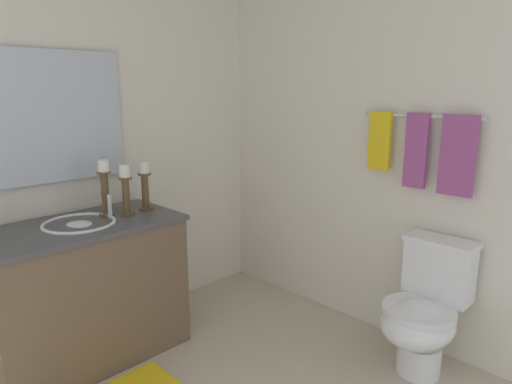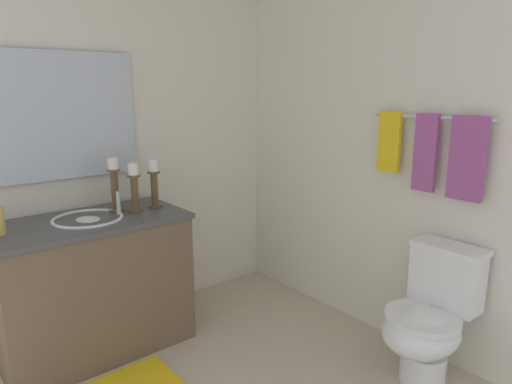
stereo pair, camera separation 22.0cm
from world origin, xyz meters
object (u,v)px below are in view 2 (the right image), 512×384
at_px(candle_holder_short, 134,186).
at_px(towel_near_corner, 467,159).
at_px(towel_center, 425,153).
at_px(sink_basin, 89,226).
at_px(towel_near_vanity, 389,142).
at_px(towel_bar, 430,117).
at_px(toilet, 429,319).
at_px(vanity_cabinet, 94,285).
at_px(candle_holder_mid, 114,184).
at_px(mirror, 63,116).
at_px(candle_holder_tall, 154,183).

relative_size(candle_holder_short, towel_near_corner, 0.69).
bearing_deg(candle_holder_short, towel_near_corner, 38.80).
bearing_deg(towel_center, sink_basin, -130.35).
bearing_deg(towel_near_vanity, towel_bar, 4.36).
bearing_deg(toilet, towel_bar, 134.20).
xyz_separation_m(vanity_cabinet, candle_holder_mid, (-0.06, 0.20, 0.59)).
height_order(towel_bar, towel_center, towel_center).
bearing_deg(candle_holder_mid, mirror, -138.73).
height_order(mirror, toilet, mirror).
relative_size(vanity_cabinet, towel_bar, 1.56).
xyz_separation_m(candle_holder_tall, candle_holder_short, (0.02, -0.14, 0.00)).
bearing_deg(towel_center, towel_near_corner, 0.00).
bearing_deg(vanity_cabinet, towel_near_corner, 44.70).
relative_size(vanity_cabinet, candle_holder_mid, 3.31).
height_order(candle_holder_tall, candle_holder_mid, candle_holder_mid).
bearing_deg(towel_near_vanity, candle_holder_short, -130.07).
bearing_deg(candle_holder_short, mirror, -135.90).
xyz_separation_m(candle_holder_short, towel_near_vanity, (0.99, 1.17, 0.27)).
xyz_separation_m(towel_bar, towel_near_vanity, (-0.24, -0.02, -0.16)).
bearing_deg(towel_bar, sink_basin, -130.00).
bearing_deg(sink_basin, candle_holder_short, 86.41).
height_order(candle_holder_short, towel_near_vanity, towel_near_vanity).
height_order(mirror, towel_near_vanity, mirror).
height_order(candle_holder_mid, towel_near_corner, towel_near_corner).
bearing_deg(towel_bar, vanity_cabinet, -129.99).
xyz_separation_m(mirror, towel_near_corner, (1.76, 1.46, -0.19)).
bearing_deg(towel_near_vanity, towel_center, 0.00).
bearing_deg(towel_near_vanity, sink_basin, -124.52).
bearing_deg(mirror, candle_holder_mid, 41.27).
height_order(mirror, candle_holder_short, mirror).
height_order(mirror, candle_holder_tall, mirror).
bearing_deg(candle_holder_mid, sink_basin, -73.86).
bearing_deg(sink_basin, candle_holder_mid, 106.14).
distance_m(towel_near_vanity, towel_center, 0.24).
relative_size(mirror, candle_holder_mid, 2.66).
xyz_separation_m(toilet, towel_near_vanity, (-0.45, 0.20, 0.89)).
xyz_separation_m(candle_holder_tall, candle_holder_mid, (-0.05, -0.24, 0.02)).
bearing_deg(towel_bar, candle_holder_tall, -139.93).
relative_size(candle_holder_tall, towel_bar, 0.43).
distance_m(vanity_cabinet, mirror, 1.03).
height_order(sink_basin, mirror, mirror).
relative_size(candle_holder_mid, towel_center, 0.77).
height_order(mirror, towel_bar, mirror).
distance_m(sink_basin, towel_bar, 2.03).
bearing_deg(vanity_cabinet, candle_holder_tall, 90.47).
bearing_deg(towel_center, candle_holder_tall, -140.42).
height_order(vanity_cabinet, candle_holder_tall, candle_holder_tall).
height_order(candle_holder_mid, towel_near_vanity, towel_near_vanity).
height_order(toilet, towel_near_corner, towel_near_corner).
bearing_deg(vanity_cabinet, towel_near_vanity, 55.49).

